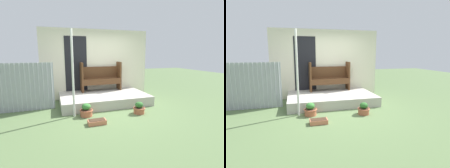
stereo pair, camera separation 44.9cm
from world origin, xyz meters
TOP-DOWN VIEW (x-y plane):
  - ground_plane at (0.00, 0.00)m, footprint 24.00×24.00m
  - porch_slab at (-0.05, 0.88)m, footprint 2.94×1.76m
  - house_wall at (-0.09, 1.78)m, footprint 4.14×0.08m
  - fence_corrugated at (-2.85, 0.81)m, footprint 2.35×0.05m
  - support_post at (-1.19, -0.11)m, footprint 0.06×0.06m
  - bench at (0.02, 1.51)m, footprint 1.52×0.43m
  - flower_pot_left at (-0.88, -0.20)m, footprint 0.37×0.37m
  - flower_pot_middle at (0.61, -0.48)m, footprint 0.35×0.35m
  - planter_box_rect at (-0.73, -0.84)m, footprint 0.44×0.23m

SIDE VIEW (x-z plane):
  - ground_plane at x=0.00m, z-range 0.00..0.00m
  - planter_box_rect at x=-0.73m, z-range 0.00..0.12m
  - flower_pot_middle at x=0.61m, z-range -0.02..0.32m
  - porch_slab at x=-0.05m, z-range 0.00..0.31m
  - flower_pot_left at x=-0.88m, z-range -0.02..0.34m
  - fence_corrugated at x=-2.85m, z-range 0.00..1.45m
  - bench at x=0.02m, z-range 0.32..1.39m
  - support_post at x=-1.19m, z-range 0.00..2.35m
  - house_wall at x=-0.09m, z-range 0.00..2.60m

